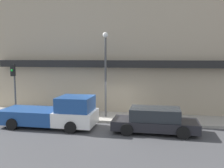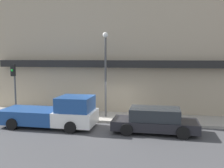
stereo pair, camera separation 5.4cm
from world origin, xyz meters
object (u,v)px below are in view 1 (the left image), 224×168
at_px(fire_hydrant, 146,115).
at_px(street_lamp, 106,64).
at_px(pickup_truck, 55,114).
at_px(parked_car, 155,120).
at_px(traffic_light, 14,80).

bearing_deg(fire_hydrant, street_lamp, 170.75).
bearing_deg(street_lamp, pickup_truck, -135.49).
bearing_deg(fire_hydrant, parked_car, -73.02).
bearing_deg(pickup_truck, street_lamp, 46.08).
distance_m(parked_car, traffic_light, 9.95).
distance_m(parked_car, fire_hydrant, 2.14).
relative_size(parked_car, street_lamp, 0.83).
xyz_separation_m(pickup_truck, street_lamp, (2.52, 2.47, 2.83)).
distance_m(pickup_truck, fire_hydrant, 5.58).
bearing_deg(street_lamp, traffic_light, -174.69).
xyz_separation_m(pickup_truck, traffic_light, (-3.78, 1.89, 1.74)).
height_order(street_lamp, traffic_light, street_lamp).
height_order(parked_car, traffic_light, traffic_light).
bearing_deg(parked_car, street_lamp, 141.16).
bearing_deg(parked_car, traffic_light, 166.95).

